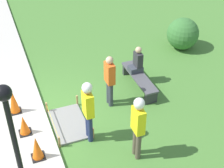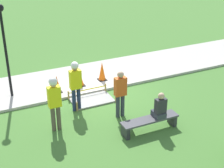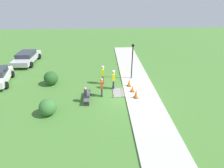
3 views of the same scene
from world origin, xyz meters
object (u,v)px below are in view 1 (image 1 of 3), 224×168
Objects in this scene: traffic_cone_near_patch at (13,101)px; worker_assistant at (138,123)px; person_seated_on_bench at (137,62)px; lamppost_near at (14,140)px; bystander_in_orange_shirt at (110,78)px; park_bench at (139,79)px; worker_supervisor at (88,107)px; traffic_cone_sidewalk_edge at (37,148)px; traffic_cone_far_patch at (24,125)px.

worker_assistant is (2.79, 2.68, 0.64)m from traffic_cone_near_patch.
lamppost_near is (3.93, -4.24, 1.63)m from person_seated_on_bench.
traffic_cone_near_patch is at bearing -101.08° from bystander_in_orange_shirt.
worker_assistant reaches higher than person_seated_on_bench.
person_seated_on_bench is (-0.32, 0.05, 0.47)m from park_bench.
worker_supervisor is (1.76, 1.74, 0.63)m from traffic_cone_near_patch.
traffic_cone_sidewalk_edge is 2.63m from lamppost_near.
traffic_cone_near_patch is 0.23× the size of lamppost_near.
worker_supervisor is (-0.27, 1.46, 0.68)m from traffic_cone_sidewalk_edge.
worker_supervisor reaches higher than traffic_cone_near_patch.
worker_assistant is at bearing 43.82° from traffic_cone_near_patch.
traffic_cone_far_patch is at bearing 6.73° from traffic_cone_near_patch.
worker_supervisor is at bearing -40.97° from bystander_in_orange_shirt.
person_seated_on_bench is at bearing 121.91° from bystander_in_orange_shirt.
lamppost_near is at bearing -43.46° from bystander_in_orange_shirt.
traffic_cone_sidewalk_edge is at bearing 8.83° from traffic_cone_far_patch.
worker_assistant reaches higher than traffic_cone_near_patch.
worker_assistant is 1.10× the size of bystander_in_orange_shirt.
park_bench is 0.57m from person_seated_on_bench.
traffic_cone_sidewalk_edge reaches higher than park_bench.
person_seated_on_bench is 1.49m from bystander_in_orange_shirt.
traffic_cone_near_patch is 2.05m from traffic_cone_sidewalk_edge.
person_seated_on_bench is (-0.23, 4.05, 0.30)m from traffic_cone_near_patch.
traffic_cone_far_patch is 0.84× the size of traffic_cone_sidewalk_edge.
traffic_cone_far_patch is 4.15m from person_seated_on_bench.
person_seated_on_bench reaches higher than traffic_cone_far_patch.
park_bench is 2.19× the size of person_seated_on_bench.
lamppost_near is at bearing -47.17° from person_seated_on_bench.
lamppost_near reaches higher than traffic_cone_sidewalk_edge.
park_bench is 3.12m from worker_assistant.
park_bench is 1.04× the size of worker_assistant.
park_bench is at bearing 153.97° from worker_assistant.
traffic_cone_sidewalk_edge is at bearing 7.79° from traffic_cone_near_patch.
lamppost_near is (2.67, -0.30, 2.04)m from traffic_cone_far_patch.
traffic_cone_sidewalk_edge is 4.20m from park_bench.
person_seated_on_bench is at bearing 132.83° from lamppost_near.
worker_assistant reaches higher than traffic_cone_far_patch.
traffic_cone_sidewalk_edge is 0.78× the size of person_seated_on_bench.
traffic_cone_near_patch is 1.14× the size of traffic_cone_sidewalk_edge.
traffic_cone_near_patch is at bearing -135.29° from worker_supervisor.
traffic_cone_far_patch is 1.03m from traffic_cone_sidewalk_edge.
lamppost_near reaches higher than person_seated_on_bench.
traffic_cone_far_patch is 0.30× the size of park_bench.
traffic_cone_far_patch is 3.38m from lamppost_near.
traffic_cone_near_patch is at bearing -136.18° from worker_assistant.
lamppost_near is at bearing -72.55° from worker_assistant.
traffic_cone_near_patch is 4.17m from lamppost_near.
worker_supervisor is at bearing 135.08° from lamppost_near.
lamppost_near reaches higher than bystander_in_orange_shirt.
worker_supervisor is 1.61m from bystander_in_orange_shirt.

